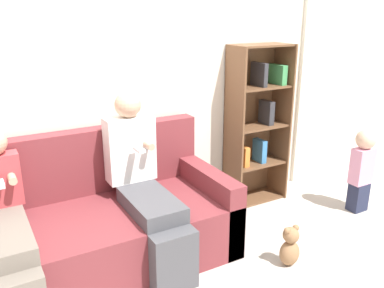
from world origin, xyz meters
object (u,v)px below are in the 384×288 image
(child_seated, at_px, (7,224))
(teddy_bear, at_px, (290,247))
(adult_seated, at_px, (144,181))
(toddler_standing, at_px, (362,167))
(bookshelf, at_px, (256,123))
(couch, at_px, (93,228))

(child_seated, distance_m, teddy_bear, 1.89)
(adult_seated, distance_m, child_seated, 0.91)
(adult_seated, relative_size, toddler_standing, 1.56)
(adult_seated, relative_size, teddy_bear, 3.87)
(child_seated, height_order, toddler_standing, child_seated)
(adult_seated, bearing_deg, bookshelf, 17.61)
(couch, relative_size, bookshelf, 1.33)
(toddler_standing, height_order, teddy_bear, toddler_standing)
(toddler_standing, relative_size, bookshelf, 0.52)
(child_seated, relative_size, teddy_bear, 3.39)
(couch, relative_size, child_seated, 1.86)
(couch, height_order, toddler_standing, couch)
(child_seated, xyz_separation_m, teddy_bear, (1.76, -0.58, -0.39))
(adult_seated, height_order, toddler_standing, adult_seated)
(child_seated, bearing_deg, adult_seated, 2.45)
(adult_seated, bearing_deg, couch, 165.46)
(adult_seated, height_order, bookshelf, bookshelf)
(couch, distance_m, bookshelf, 1.77)
(adult_seated, xyz_separation_m, child_seated, (-0.91, -0.04, -0.07))
(couch, distance_m, adult_seated, 0.49)
(child_seated, height_order, bookshelf, bookshelf)
(bookshelf, bearing_deg, teddy_bear, -114.22)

